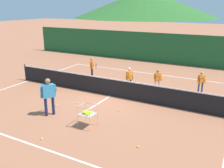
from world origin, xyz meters
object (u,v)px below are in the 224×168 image
tennis_ball_2 (77,103)px  instructor (49,93)px  student_0 (92,65)px  tennis_ball_0 (42,139)px  tennis_ball_3 (81,116)px  student_1 (129,77)px  tennis_ball_4 (56,106)px  tennis_ball_5 (119,110)px  student_3 (201,80)px  tennis_net (110,87)px  ball_cart (87,113)px  student_2 (158,78)px  tennis_ball_6 (138,147)px

tennis_ball_2 → instructor: bearing=-99.9°
student_0 → tennis_ball_2: bearing=-65.9°
tennis_ball_0 → tennis_ball_3: size_ratio=1.00×
student_1 → tennis_ball_4: 4.39m
tennis_ball_3 → tennis_ball_5: 1.79m
student_3 → tennis_ball_4: (-5.65, -5.30, -0.69)m
tennis_net → tennis_ball_5: tennis_net is taller
student_3 → tennis_ball_2: (-4.97, -4.54, -0.69)m
tennis_ball_0 → tennis_ball_3: same height
student_1 → ball_cart: size_ratio=1.48×
student_2 → ball_cart: (-0.99, -5.51, -0.14)m
tennis_ball_2 → tennis_ball_3: bearing=-48.7°
tennis_ball_2 → student_3: bearing=42.4°
tennis_ball_3 → tennis_ball_5: size_ratio=1.00×
ball_cart → student_2: bearing=79.8°
student_1 → tennis_ball_4: (-2.06, -3.80, -0.77)m
instructor → student_0: size_ratio=1.24×
student_3 → tennis_net: bearing=-145.9°
tennis_ball_0 → tennis_ball_5: bearing=70.4°
tennis_ball_4 → tennis_ball_6: same height
student_3 → ball_cart: 7.06m
ball_cart → tennis_ball_2: ball_cart is taller
instructor → ball_cart: 2.11m
student_3 → tennis_ball_4: 7.78m
ball_cart → tennis_ball_2: (-1.78, 1.76, -0.56)m
student_3 → tennis_ball_5: bearing=-122.5°
instructor → tennis_ball_5: 3.23m
tennis_ball_0 → ball_cart: bearing=62.4°
student_3 → tennis_ball_5: student_3 is taller
student_1 → tennis_ball_2: size_ratio=19.61×
tennis_ball_2 → tennis_ball_3: same height
tennis_net → tennis_ball_5: size_ratio=183.82×
student_0 → tennis_ball_6: (6.11, -6.60, -0.77)m
student_0 → tennis_ball_6: student_0 is taller
ball_cart → tennis_ball_5: 2.08m
student_0 → tennis_ball_4: (1.27, -5.12, -0.77)m
student_1 → ball_cart: bearing=-85.3°
student_2 → ball_cart: size_ratio=1.36×
tennis_ball_0 → tennis_ball_6: (3.25, 1.18, 0.00)m
tennis_net → tennis_ball_0: size_ratio=183.82×
ball_cart → tennis_ball_5: size_ratio=13.22×
student_2 → student_3: bearing=19.6°
student_2 → tennis_ball_3: (-1.79, -4.86, -0.70)m
tennis_ball_6 → instructor: bearing=172.1°
student_1 → tennis_ball_3: size_ratio=19.61×
student_2 → tennis_ball_2: bearing=-126.4°
tennis_ball_4 → ball_cart: bearing=-22.2°
instructor → tennis_ball_6: size_ratio=24.57×
tennis_net → tennis_ball_2: bearing=-116.4°
tennis_net → instructor: (-1.16, -3.38, 0.50)m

